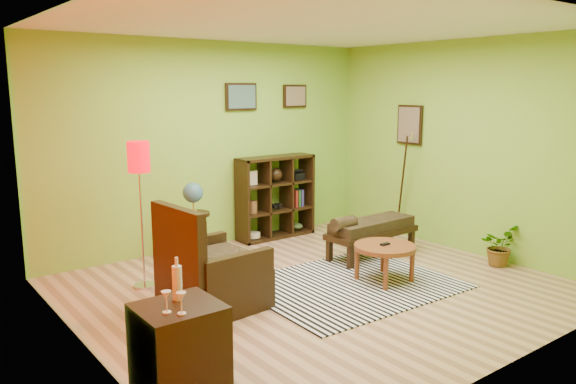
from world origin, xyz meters
TOP-DOWN VIEW (x-y plane):
  - ground at (0.00, 0.00)m, footprint 5.00×5.00m
  - room_shell at (-0.09, 0.01)m, footprint 5.04×4.54m
  - zebra_rug at (0.34, -0.14)m, footprint 2.30×1.85m
  - coffee_table at (0.74, -0.29)m, footprint 0.70×0.70m
  - armchair at (-1.23, 0.24)m, footprint 0.95×0.95m
  - side_cabinet at (-2.20, -1.07)m, footprint 0.57×0.52m
  - floor_lamp at (-1.51, 1.19)m, footprint 0.24×0.24m
  - globe_table at (-0.58, 1.76)m, footprint 0.41×0.41m
  - cube_shelf at (0.91, 2.03)m, footprint 1.20×0.35m
  - bench at (1.27, 0.47)m, footprint 1.34×0.51m
  - potted_plant at (2.30, -0.73)m, footprint 0.58×0.61m

SIDE VIEW (x-z plane):
  - ground at x=0.00m, z-range 0.00..0.00m
  - zebra_rug at x=0.34m, z-range 0.00..0.01m
  - potted_plant at x=2.30m, z-range 0.00..0.39m
  - armchair at x=-1.23m, z-range -0.21..0.86m
  - side_cabinet at x=-2.20m, z-range -0.15..0.84m
  - coffee_table at x=0.74m, z-range 0.14..0.59m
  - bench at x=1.27m, z-range 0.08..0.69m
  - cube_shelf at x=0.91m, z-range 0.00..1.20m
  - globe_table at x=-0.58m, z-range 0.26..1.26m
  - floor_lamp at x=-1.51m, z-range 0.50..2.11m
  - room_shell at x=-0.09m, z-range 0.39..3.21m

